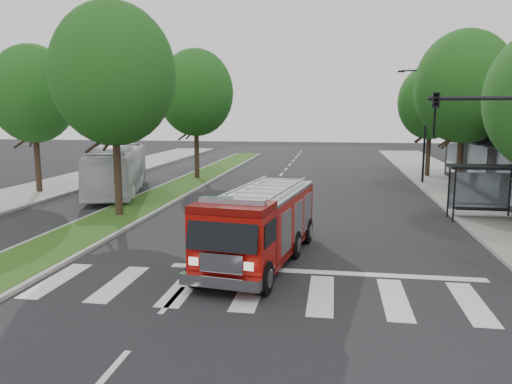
# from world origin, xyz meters

# --- Properties ---
(ground) EXTENTS (140.00, 140.00, 0.00)m
(ground) POSITION_xyz_m (0.00, 0.00, 0.00)
(ground) COLOR black
(ground) RESTS_ON ground
(sidewalk_right) EXTENTS (5.00, 80.00, 0.15)m
(sidewalk_right) POSITION_xyz_m (12.50, 10.00, 0.07)
(sidewalk_right) COLOR gray
(sidewalk_right) RESTS_ON ground
(sidewalk_left) EXTENTS (5.00, 80.00, 0.15)m
(sidewalk_left) POSITION_xyz_m (-14.50, 10.00, 0.07)
(sidewalk_left) COLOR gray
(sidewalk_left) RESTS_ON ground
(median) EXTENTS (3.00, 50.00, 0.15)m
(median) POSITION_xyz_m (-6.00, 18.00, 0.08)
(median) COLOR gray
(median) RESTS_ON ground
(bus_shelter) EXTENTS (3.20, 1.60, 2.61)m
(bus_shelter) POSITION_xyz_m (11.20, 8.15, 2.04)
(bus_shelter) COLOR black
(bus_shelter) RESTS_ON ground
(tree_right_mid) EXTENTS (5.60, 5.60, 9.72)m
(tree_right_mid) POSITION_xyz_m (11.50, 14.00, 6.49)
(tree_right_mid) COLOR black
(tree_right_mid) RESTS_ON ground
(tree_right_far) EXTENTS (5.00, 5.00, 8.73)m
(tree_right_far) POSITION_xyz_m (11.50, 24.00, 5.84)
(tree_right_far) COLOR black
(tree_right_far) RESTS_ON ground
(tree_median_near) EXTENTS (5.80, 5.80, 10.16)m
(tree_median_near) POSITION_xyz_m (-6.00, 6.00, 6.81)
(tree_median_near) COLOR black
(tree_median_near) RESTS_ON ground
(tree_median_far) EXTENTS (5.60, 5.60, 9.72)m
(tree_median_far) POSITION_xyz_m (-6.00, 20.00, 6.49)
(tree_median_far) COLOR black
(tree_median_far) RESTS_ON ground
(tree_left_mid) EXTENTS (5.20, 5.20, 9.16)m
(tree_left_mid) POSITION_xyz_m (-14.00, 12.00, 6.16)
(tree_left_mid) COLOR black
(tree_left_mid) RESTS_ON ground
(streetlight_right_far) EXTENTS (2.11, 0.20, 8.00)m
(streetlight_right_far) POSITION_xyz_m (10.35, 20.00, 4.48)
(streetlight_right_far) COLOR black
(streetlight_right_far) RESTS_ON ground
(fire_engine) EXTENTS (3.36, 7.91, 2.66)m
(fire_engine) POSITION_xyz_m (1.84, -0.16, 1.27)
(fire_engine) COLOR #640805
(fire_engine) RESTS_ON ground
(city_bus) EXTENTS (5.49, 11.08, 3.01)m
(city_bus) POSITION_xyz_m (-9.17, 12.96, 1.50)
(city_bus) COLOR silver
(city_bus) RESTS_ON ground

